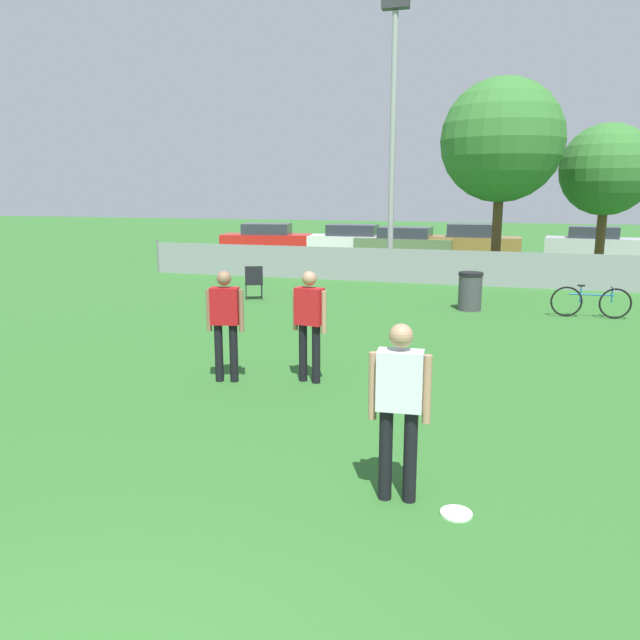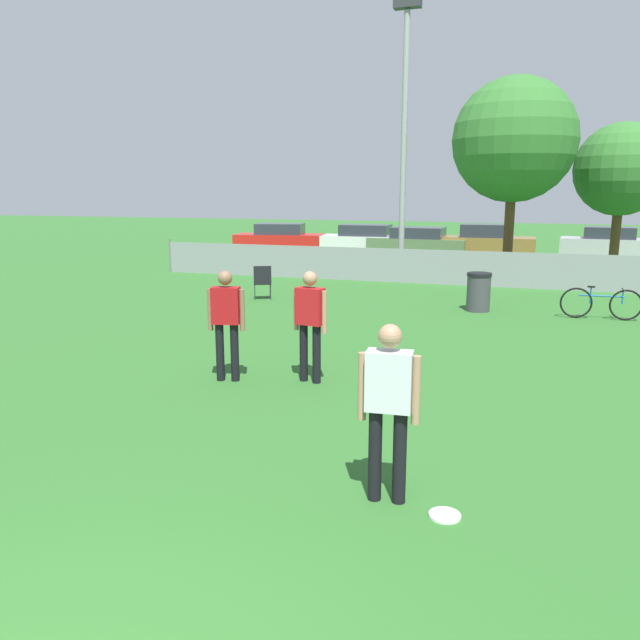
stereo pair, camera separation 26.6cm
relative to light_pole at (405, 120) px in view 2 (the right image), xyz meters
name	(u,v)px [view 2 (the right image)]	position (x,y,z in m)	size (l,w,h in m)	color
fence_backline	(448,268)	(1.84, -1.66, -4.74)	(20.29, 0.07, 1.21)	gray
light_pole	(405,120)	(0.00, 0.00, 0.00)	(0.90, 0.36, 9.04)	#9E9EA3
tree_near_pole	(514,140)	(3.58, 0.07, -0.76)	(3.97, 3.97, 6.53)	brown
tree_far_right	(622,170)	(7.07, 2.33, -1.65)	(3.15, 3.15, 5.23)	brown
player_thrower_red	(226,317)	(-0.07, -13.16, -4.27)	(0.57, 0.31, 1.74)	black
player_defender_red	(310,318)	(1.17, -12.81, -4.27)	(0.58, 0.30, 1.74)	black
player_receiver_white	(389,400)	(3.15, -16.18, -4.27)	(0.58, 0.25, 1.74)	black
frisbee_disc	(445,515)	(3.73, -16.31, -5.27)	(0.30, 0.30, 0.03)	white
folding_chair_sideline	(262,280)	(-2.61, -6.09, -4.76)	(0.64, 0.64, 0.94)	#333338
bicycle_sideline	(601,303)	(5.94, -6.06, -4.91)	(1.79, 0.44, 0.77)	black
trash_bin	(479,292)	(3.15, -5.92, -4.81)	(0.60, 0.60, 0.96)	#3F3F44
parked_car_red	(280,238)	(-7.32, 6.67, -4.61)	(4.55, 2.50, 1.39)	black
parked_car_white	(365,240)	(-3.14, 7.11, -4.62)	(4.45, 1.86, 1.39)	black
parked_car_olive	(418,242)	(-0.56, 6.61, -4.63)	(4.45, 1.89, 1.34)	black
parked_car_tan	(486,242)	(2.39, 7.03, -4.57)	(4.21, 1.84, 1.51)	black
parked_car_silver	(609,243)	(7.56, 8.74, -4.61)	(4.14, 2.01, 1.39)	black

